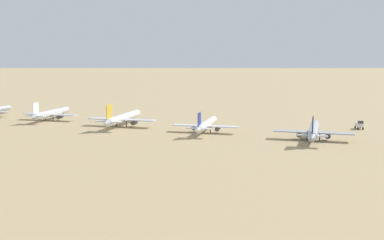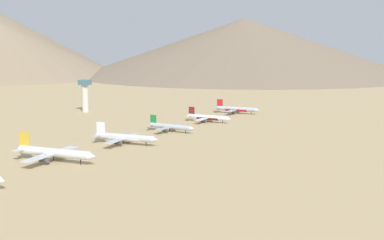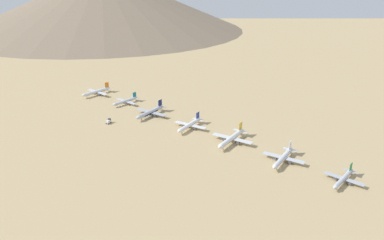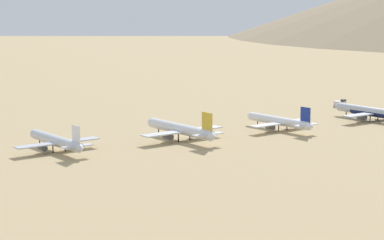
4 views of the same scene
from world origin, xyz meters
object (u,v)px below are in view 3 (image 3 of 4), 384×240
(parked_jet_5, at_px, (283,158))
(parked_jet_6, at_px, (344,179))
(parked_jet_3, at_px, (190,125))
(service_truck, at_px, (109,121))
(parked_jet_1, at_px, (126,101))
(parked_jet_0, at_px, (97,92))
(parked_jet_2, at_px, (151,112))
(parked_jet_4, at_px, (232,138))

(parked_jet_5, height_order, parked_jet_6, parked_jet_5)
(parked_jet_3, bearing_deg, service_truck, -66.14)
(parked_jet_1, xyz_separation_m, service_truck, (44.86, 21.73, -1.02))
(service_truck, bearing_deg, parked_jet_6, 92.79)
(parked_jet_5, relative_size, service_truck, 6.40)
(parked_jet_0, bearing_deg, parked_jet_2, 79.06)
(parked_jet_1, bearing_deg, parked_jet_4, 80.16)
(parked_jet_4, bearing_deg, parked_jet_1, -99.84)
(parked_jet_0, height_order, service_truck, parked_jet_0)
(parked_jet_1, distance_m, service_truck, 49.86)
(parked_jet_4, xyz_separation_m, parked_jet_5, (8.23, 43.75, -0.46))
(parked_jet_4, bearing_deg, parked_jet_0, -98.91)
(parked_jet_2, bearing_deg, service_truck, -29.25)
(parked_jet_2, xyz_separation_m, service_truck, (33.30, -18.65, -1.62))
(parked_jet_1, relative_size, parked_jet_5, 0.89)
(parked_jet_0, xyz_separation_m, service_truck, (49.72, 66.31, -1.51))
(parked_jet_1, distance_m, parked_jet_4, 129.35)
(parked_jet_4, relative_size, parked_jet_5, 1.12)
(parked_jet_1, distance_m, parked_jet_3, 87.30)
(parked_jet_0, bearing_deg, parked_jet_3, 80.66)
(parked_jet_0, relative_size, service_truck, 6.58)
(parked_jet_4, xyz_separation_m, service_truck, (22.76, -105.71, -1.84))
(parked_jet_2, distance_m, service_truck, 38.20)
(parked_jet_1, height_order, parked_jet_2, parked_jet_2)
(parked_jet_4, distance_m, parked_jet_6, 85.70)
(parked_jet_3, xyz_separation_m, parked_jet_5, (13.76, 85.48, 0.01))
(parked_jet_0, height_order, parked_jet_5, parked_jet_0)
(parked_jet_2, bearing_deg, parked_jet_4, 83.10)
(parked_jet_0, relative_size, parked_jet_3, 1.04)
(parked_jet_1, xyz_separation_m, parked_jet_5, (30.33, 171.19, 0.36))
(parked_jet_5, distance_m, parked_jet_6, 41.22)
(parked_jet_5, bearing_deg, parked_jet_6, 82.68)
(parked_jet_4, bearing_deg, parked_jet_3, -97.56)
(parked_jet_0, height_order, parked_jet_4, parked_jet_4)
(parked_jet_2, xyz_separation_m, parked_jet_6, (24.02, 171.69, -0.72))
(parked_jet_3, height_order, service_truck, parked_jet_3)
(parked_jet_1, xyz_separation_m, parked_jet_2, (11.56, 40.38, 0.60))
(parked_jet_5, xyz_separation_m, parked_jet_6, (5.25, 40.88, -0.48))
(parked_jet_4, distance_m, parked_jet_5, 44.52)
(parked_jet_6, xyz_separation_m, service_truck, (9.28, -190.34, -0.90))
(parked_jet_6, bearing_deg, parked_jet_3, -98.56)
(parked_jet_0, bearing_deg, parked_jet_4, 81.09)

